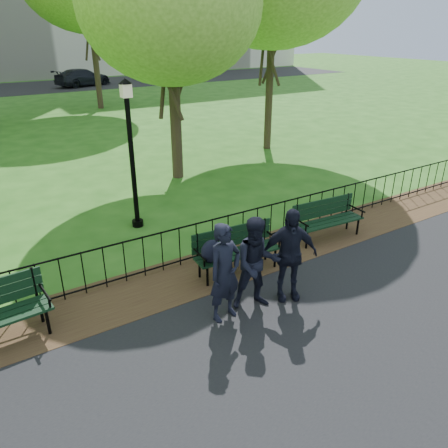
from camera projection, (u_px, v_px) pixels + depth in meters
ground at (242, 310)px, 7.83m from camera, size 120.00×120.00×0.00m
dirt_strip at (200, 273)px, 8.98m from camera, size 60.00×1.60×0.01m
iron_fence at (188, 242)px, 9.16m from camera, size 24.06×0.06×1.00m
park_bench_main at (225, 248)px, 8.64m from camera, size 1.85×0.70×1.03m
park_bench_right_a at (326, 215)px, 10.29m from camera, size 1.81×0.68×1.01m
lamppost at (131, 151)px, 10.31m from camera, size 0.32×0.32×3.60m
tree_near_e at (170, 4)px, 12.60m from camera, size 5.40×5.40×7.53m
person_left at (225, 273)px, 7.28m from camera, size 0.70×0.51×1.76m
person_mid at (257, 264)px, 7.59m from camera, size 0.94×0.71×1.72m
person_right at (289, 255)px, 7.83m from camera, size 1.12×0.82×1.78m
sedan_dark at (83, 77)px, 36.74m from camera, size 5.21×3.50×1.40m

